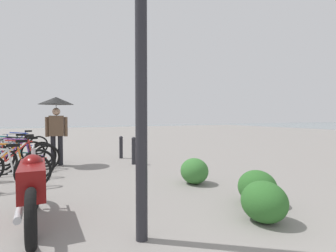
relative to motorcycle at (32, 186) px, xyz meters
name	(u,v)px	position (x,y,z in m)	size (l,w,h in m)	color
motorcycle	(32,186)	(0.00, 0.00, 0.00)	(2.17, 0.35, 1.06)	black
bicycle_white	(3,173)	(1.99, 0.56, -0.14)	(0.17, 1.77, 0.95)	black
bicycle_orange	(13,165)	(2.93, 0.46, -0.14)	(0.14, 1.77, 0.95)	black
bicycle_red	(25,159)	(3.75, 0.25, -0.14)	(0.49, 1.73, 0.95)	black
bicycle_purple	(22,156)	(4.30, 0.35, -0.14)	(0.15, 1.77, 0.95)	black
bicycle_black	(23,153)	(4.95, 0.37, -0.14)	(0.26, 1.77, 0.95)	black
bicycle_teal	(14,152)	(5.31, 0.61, -0.14)	(0.43, 1.74, 0.95)	black
bicycle_blue	(23,145)	(7.41, 0.47, -0.14)	(0.36, 1.75, 0.95)	black
pedestrian	(56,112)	(4.45, -0.55, 1.10)	(1.00, 1.00, 2.03)	black
bollard_near	(134,150)	(3.64, -2.66, -0.07)	(0.13, 0.13, 0.84)	#232328
bollard_mid	(121,147)	(4.95, -2.64, -0.10)	(0.13, 0.13, 0.78)	#232328
shrub_low	(264,202)	(-1.37, -2.89, -0.22)	(0.67, 0.60, 0.57)	#2D6628
shrub_round	(257,187)	(-0.76, -3.35, -0.22)	(0.67, 0.60, 0.57)	#2D6628
shrub_wide	(194,171)	(0.85, -3.12, -0.22)	(0.65, 0.59, 0.55)	#387533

